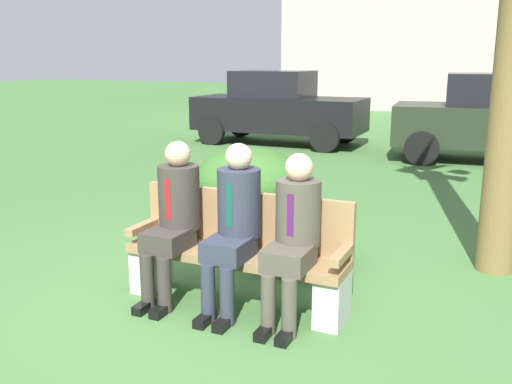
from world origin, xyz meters
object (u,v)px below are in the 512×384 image
object	(u,v)px
seated_man_middle	(234,219)
parked_car_far	(499,119)
seated_man_left	(174,213)
shrub_mid_lawn	(294,230)
shrub_near_bench	(249,181)
seated_man_right	(294,230)
park_bench	(239,253)
parked_car_near	(278,108)

from	to	relation	value
seated_man_middle	parked_car_far	world-z (taller)	parked_car_far
seated_man_left	shrub_mid_lawn	distance (m)	1.36
seated_man_left	seated_man_middle	xyz separation A→B (m)	(0.55, 0.00, 0.01)
shrub_near_bench	parked_car_far	xyz separation A→B (m)	(2.75, 5.32, 0.40)
seated_man_right	shrub_near_bench	size ratio (longest dim) A/B	0.91
seated_man_left	seated_man_right	xyz separation A→B (m)	(1.04, -0.00, -0.02)
park_bench	parked_car_near	xyz separation A→B (m)	(-3.06, 8.37, 0.42)
park_bench	parked_car_near	bearing A→B (deg)	110.06
seated_man_left	parked_car_far	distance (m)	8.23
parked_car_far	shrub_mid_lawn	bearing A→B (deg)	-103.19
park_bench	parked_car_far	size ratio (longest dim) A/B	0.45
park_bench	seated_man_left	size ratio (longest dim) A/B	1.40
seated_man_middle	shrub_mid_lawn	bearing A→B (deg)	86.25
seated_man_middle	shrub_mid_lawn	size ratio (longest dim) A/B	1.21
park_bench	shrub_near_bench	size ratio (longest dim) A/B	1.30
seated_man_right	parked_car_near	xyz separation A→B (m)	(-3.58, 8.50, 0.13)
parked_car_near	seated_man_left	bearing A→B (deg)	-73.38
shrub_near_bench	shrub_mid_lawn	world-z (taller)	shrub_near_bench
shrub_near_bench	shrub_mid_lawn	bearing A→B (deg)	-51.61
park_bench	parked_car_far	bearing A→B (deg)	77.78
parked_car_near	parked_car_far	bearing A→B (deg)	-6.80
seated_man_right	parked_car_far	bearing A→B (deg)	81.59
park_bench	seated_man_middle	bearing A→B (deg)	-78.43
shrub_near_bench	park_bench	bearing A→B (deg)	-66.87
seated_man_right	parked_car_far	xyz separation A→B (m)	(1.17, 7.93, 0.13)
seated_man_left	park_bench	bearing A→B (deg)	13.41
seated_man_middle	parked_car_far	bearing A→B (deg)	78.14
seated_man_left	shrub_near_bench	xyz separation A→B (m)	(-0.54, 2.61, -0.29)
park_bench	seated_man_right	size ratio (longest dim) A/B	1.43
seated_man_right	shrub_mid_lawn	world-z (taller)	seated_man_right
seated_man_right	parked_car_far	world-z (taller)	parked_car_far
seated_man_middle	shrub_mid_lawn	world-z (taller)	seated_man_middle
park_bench	shrub_near_bench	bearing A→B (deg)	113.13
seated_man_right	shrub_near_bench	world-z (taller)	seated_man_right
shrub_near_bench	parked_car_near	bearing A→B (deg)	108.73
park_bench	seated_man_left	xyz separation A→B (m)	(-0.52, -0.12, 0.31)
seated_man_left	parked_car_far	bearing A→B (deg)	74.41
seated_man_middle	shrub_mid_lawn	distance (m)	1.21
shrub_mid_lawn	parked_car_near	size ratio (longest dim) A/B	0.28
seated_man_middle	shrub_near_bench	world-z (taller)	seated_man_middle
shrub_mid_lawn	parked_car_near	world-z (taller)	parked_car_near
seated_man_right	shrub_mid_lawn	size ratio (longest dim) A/B	1.16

